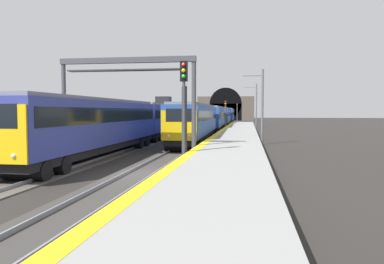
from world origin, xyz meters
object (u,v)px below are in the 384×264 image
(train_main_approaching, at_px, (219,116))
(railway_signal_far, at_px, (237,110))
(overhead_signal_gantry, at_px, (127,82))
(railway_signal_near, at_px, (184,106))
(catenary_mast_near, at_px, (256,106))
(railway_signal_mid, at_px, (225,114))
(train_adjacent_platform, at_px, (139,120))
(catenary_mast_far, at_px, (262,106))

(train_main_approaching, relative_size, railway_signal_far, 14.05)
(railway_signal_far, relative_size, overhead_signal_gantry, 0.62)
(train_main_approaching, xyz_separation_m, railway_signal_near, (-45.97, -1.85, 1.24))
(railway_signal_near, xyz_separation_m, railway_signal_far, (90.83, -0.00, -0.12))
(railway_signal_far, bearing_deg, catenary_mast_near, 5.45)
(railway_signal_near, xyz_separation_m, railway_signal_mid, (34.99, -0.00, -0.66))
(train_adjacent_platform, distance_m, catenary_mast_near, 30.83)
(catenary_mast_near, relative_size, catenary_mast_far, 1.09)
(overhead_signal_gantry, distance_m, catenary_mast_far, 15.37)
(overhead_signal_gantry, height_order, catenary_mast_near, catenary_mast_near)
(catenary_mast_far, bearing_deg, railway_signal_mid, 13.60)
(train_main_approaching, height_order, overhead_signal_gantry, overhead_signal_gantry)
(railway_signal_mid, xyz_separation_m, railway_signal_far, (55.83, -0.00, 0.54))
(railway_signal_mid, xyz_separation_m, catenary_mast_far, (-18.89, -4.57, 0.84))
(train_adjacent_platform, xyz_separation_m, overhead_signal_gantry, (-10.66, -2.47, 2.69))
(railway_signal_near, bearing_deg, train_adjacent_platform, -154.62)
(catenary_mast_near, bearing_deg, train_main_approaching, 64.58)
(train_main_approaching, distance_m, overhead_signal_gantry, 42.49)
(overhead_signal_gantry, height_order, catenary_mast_far, catenary_mast_far)
(train_adjacent_platform, bearing_deg, catenary_mast_near, 158.68)
(train_adjacent_platform, height_order, catenary_mast_far, catenary_mast_far)
(train_adjacent_platform, bearing_deg, train_main_approaching, 171.47)
(train_adjacent_platform, relative_size, railway_signal_mid, 8.35)
(railway_signal_near, height_order, catenary_mast_near, catenary_mast_near)
(railway_signal_mid, distance_m, catenary_mast_far, 19.45)
(train_adjacent_platform, bearing_deg, railway_signal_far, 175.25)
(railway_signal_far, bearing_deg, railway_signal_near, 0.00)
(railway_signal_far, bearing_deg, catenary_mast_far, 3.50)
(train_adjacent_platform, height_order, railway_signal_mid, train_adjacent_platform)
(train_adjacent_platform, distance_m, railway_signal_near, 15.87)
(train_main_approaching, distance_m, catenary_mast_far, 30.58)
(overhead_signal_gantry, bearing_deg, catenary_mast_far, -35.50)
(train_main_approaching, relative_size, overhead_signal_gantry, 8.75)
(railway_signal_far, bearing_deg, train_adjacent_platform, -5.07)
(railway_signal_mid, relative_size, catenary_mast_near, 0.61)
(railway_signal_far, height_order, catenary_mast_far, catenary_mast_far)
(catenary_mast_near, bearing_deg, railway_signal_near, 173.93)
(catenary_mast_near, height_order, catenary_mast_far, catenary_mast_near)
(train_main_approaching, distance_m, catenary_mast_near, 7.32)
(train_adjacent_platform, relative_size, overhead_signal_gantry, 4.45)
(train_main_approaching, height_order, railway_signal_near, railway_signal_near)
(overhead_signal_gantry, bearing_deg, railway_signal_near, -130.13)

